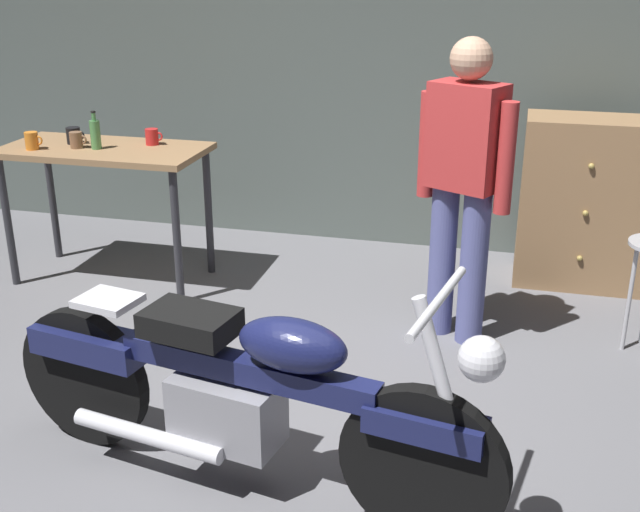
% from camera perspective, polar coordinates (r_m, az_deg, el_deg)
% --- Properties ---
extents(ground_plane, '(12.00, 12.00, 0.00)m').
position_cam_1_polar(ground_plane, '(3.63, -2.22, -13.61)').
color(ground_plane, slate).
extents(back_wall, '(8.00, 0.12, 3.10)m').
position_cam_1_polar(back_wall, '(5.74, 5.76, 15.86)').
color(back_wall, '#56605B').
rests_on(back_wall, ground_plane).
extents(workbench, '(1.30, 0.64, 0.90)m').
position_cam_1_polar(workbench, '(5.29, -15.26, 6.40)').
color(workbench, '#99724C').
rests_on(workbench, ground_plane).
extents(motorcycle, '(2.17, 0.71, 1.00)m').
position_cam_1_polar(motorcycle, '(3.18, -5.80, -9.61)').
color(motorcycle, black).
rests_on(motorcycle, ground_plane).
extents(person_standing, '(0.52, 0.37, 1.67)m').
position_cam_1_polar(person_standing, '(4.31, 10.29, 5.43)').
color(person_standing, '#555A95').
rests_on(person_standing, ground_plane).
extents(wooden_dresser, '(0.80, 0.47, 1.10)m').
position_cam_1_polar(wooden_dresser, '(5.39, 18.46, 3.67)').
color(wooden_dresser, '#99724C').
rests_on(wooden_dresser, ground_plane).
extents(mug_red_diner, '(0.12, 0.08, 0.10)m').
position_cam_1_polar(mug_red_diner, '(5.25, -12.01, 8.41)').
color(mug_red_diner, red).
rests_on(mug_red_diner, workbench).
extents(mug_black_matte, '(0.12, 0.09, 0.11)m').
position_cam_1_polar(mug_black_matte, '(5.41, -17.33, 8.30)').
color(mug_black_matte, black).
rests_on(mug_black_matte, workbench).
extents(mug_brown_stoneware, '(0.11, 0.08, 0.10)m').
position_cam_1_polar(mug_brown_stoneware, '(5.28, -17.15, 8.00)').
color(mug_brown_stoneware, brown).
rests_on(mug_brown_stoneware, workbench).
extents(mug_orange_travel, '(0.12, 0.08, 0.11)m').
position_cam_1_polar(mug_orange_travel, '(5.33, -20.05, 7.81)').
color(mug_orange_travel, orange).
rests_on(mug_orange_travel, workbench).
extents(bottle, '(0.06, 0.06, 0.24)m').
position_cam_1_polar(bottle, '(5.21, -15.90, 8.48)').
color(bottle, '#4C8C4C').
rests_on(bottle, workbench).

